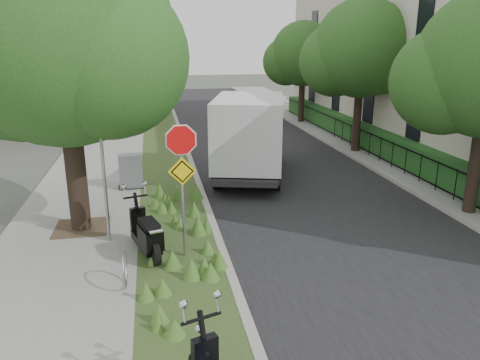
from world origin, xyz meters
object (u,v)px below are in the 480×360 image
Objects in this scene: sign_assembly at (182,164)px; utility_cabinet at (131,172)px; scooter_near at (148,238)px; box_truck at (250,133)px.

sign_assembly reaches higher than utility_cabinet.
utility_cabinet is at bearing 95.84° from scooter_near.
scooter_near is at bearing 172.88° from sign_assembly.
utility_cabinet is at bearing 104.00° from sign_assembly.
sign_assembly is 6.02m from utility_cabinet.
box_truck is at bearing 66.14° from sign_assembly.
box_truck is 4.51m from utility_cabinet.
box_truck is at bearing 12.27° from utility_cabinet.
sign_assembly reaches higher than box_truck.
sign_assembly is 2.79× the size of utility_cabinet.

